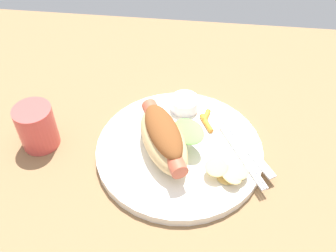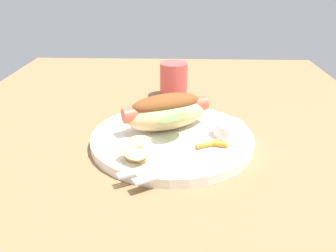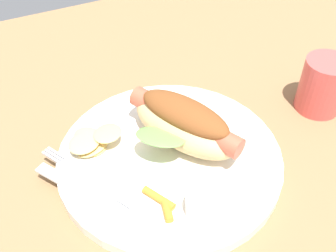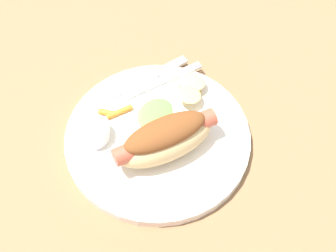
{
  "view_description": "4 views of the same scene",
  "coord_description": "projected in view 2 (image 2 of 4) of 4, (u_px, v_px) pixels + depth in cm",
  "views": [
    {
      "loc": [
        -3.16,
        41.66,
        51.2
      ],
      "look_at": [
        2.01,
        -2.41,
        5.84
      ],
      "focal_mm": 41.97,
      "sensor_mm": 36.0,
      "label": 1
    },
    {
      "loc": [
        -54.09,
        -3.07,
        28.23
      ],
      "look_at": [
        -1.14,
        -1.1,
        3.75
      ],
      "focal_mm": 37.31,
      "sensor_mm": 36.0,
      "label": 2
    },
    {
      "loc": [
        -15.12,
        -32.22,
        38.54
      ],
      "look_at": [
        0.11,
        -1.09,
        5.75
      ],
      "focal_mm": 42.95,
      "sensor_mm": 36.0,
      "label": 3
    },
    {
      "loc": [
        40.28,
        -1.06,
        63.98
      ],
      "look_at": [
        1.1,
        -0.22,
        5.79
      ],
      "focal_mm": 52.83,
      "sensor_mm": 36.0,
      "label": 4
    }
  ],
  "objects": [
    {
      "name": "chips_pile",
      "position": [
        136.0,
        151.0,
        0.53
      ],
      "size": [
        8.19,
        5.97,
        2.31
      ],
      "color": "#E0BD6D",
      "rests_on": "plate"
    },
    {
      "name": "hot_dog",
      "position": [
        166.0,
        111.0,
        0.61
      ],
      "size": [
        13.62,
        15.98,
        6.37
      ],
      "rotation": [
        0.0,
        0.0,
        2.02
      ],
      "color": "#DBB77A",
      "rests_on": "plate"
    },
    {
      "name": "plate",
      "position": [
        172.0,
        138.0,
        0.61
      ],
      "size": [
        28.01,
        28.01,
        1.6
      ],
      "primitive_type": "cylinder",
      "color": "white",
      "rests_on": "ground_plane"
    },
    {
      "name": "drinking_cup",
      "position": [
        174.0,
        80.0,
        0.81
      ],
      "size": [
        6.4,
        6.4,
        7.93
      ],
      "primitive_type": "cylinder",
      "color": "#D84C47",
      "rests_on": "ground_plane"
    },
    {
      "name": "carrot_garnish",
      "position": [
        212.0,
        144.0,
        0.56
      ],
      "size": [
        2.68,
        5.36,
        0.92
      ],
      "color": "orange",
      "rests_on": "plate"
    },
    {
      "name": "ground_plane",
      "position": [
        162.0,
        147.0,
        0.61
      ],
      "size": [
        120.0,
        90.0,
        1.8
      ],
      "primitive_type": "cube",
      "color": "olive"
    },
    {
      "name": "sauce_ramekin",
      "position": [
        228.0,
        129.0,
        0.6
      ],
      "size": [
        5.14,
        5.14,
        2.41
      ],
      "primitive_type": "cylinder",
      "color": "white",
      "rests_on": "plate"
    },
    {
      "name": "fork",
      "position": [
        166.0,
        164.0,
        0.51
      ],
      "size": [
        7.74,
        13.1,
        0.4
      ],
      "rotation": [
        0.0,
        0.0,
        2.06
      ],
      "color": "silver",
      "rests_on": "plate"
    },
    {
      "name": "knife",
      "position": [
        179.0,
        168.0,
        0.5
      ],
      "size": [
        8.85,
        13.0,
        0.36
      ],
      "primitive_type": "cube",
      "rotation": [
        0.0,
        0.0,
        2.13
      ],
      "color": "silver",
      "rests_on": "plate"
    }
  ]
}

